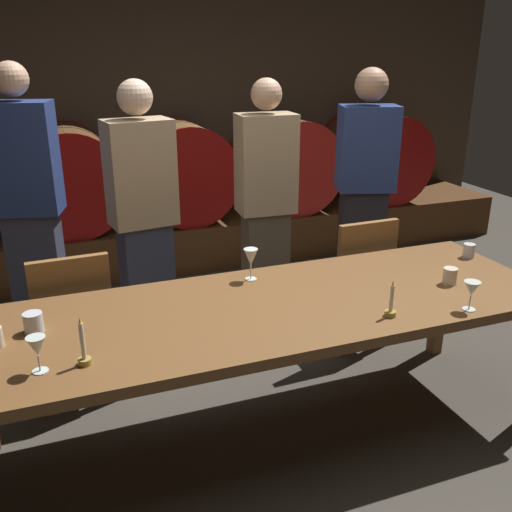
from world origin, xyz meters
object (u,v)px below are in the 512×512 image
(chair_left, at_px, (73,320))
(guest_far_right, at_px, (364,195))
(candle_left, at_px, (84,352))
(dining_table, at_px, (269,316))
(cup_far_right, at_px, (469,251))
(wine_glass_center, at_px, (251,258))
(guest_center_left, at_px, (144,222))
(wine_barrel_center, at_px, (181,170))
(guest_far_left, at_px, (30,216))
(wine_barrel_right, at_px, (284,163))
(candle_right, at_px, (391,307))
(wine_glass_left, at_px, (37,347))
(wine_barrel_far_right, at_px, (374,156))
(guest_center_right, at_px, (266,204))
(wine_glass_right, at_px, (472,289))
(chair_right, at_px, (356,276))
(cup_center_left, at_px, (33,323))
(wine_barrel_left, at_px, (69,179))
(cup_center_right, at_px, (450,276))

(chair_left, bearing_deg, guest_far_right, -171.28)
(chair_left, bearing_deg, candle_left, 88.06)
(guest_far_right, relative_size, candle_left, 8.77)
(dining_table, relative_size, cup_far_right, 34.89)
(cup_far_right, bearing_deg, wine_glass_center, 173.98)
(guest_center_left, xyz_separation_m, wine_glass_center, (0.41, -0.76, -0.02))
(wine_barrel_center, xyz_separation_m, guest_far_left, (-1.25, -1.40, 0.10))
(wine_barrel_right, relative_size, chair_left, 0.98)
(candle_right, xyz_separation_m, wine_glass_left, (-1.48, 0.07, 0.06))
(wine_barrel_far_right, distance_m, wine_glass_left, 4.35)
(guest_center_left, distance_m, candle_right, 1.62)
(wine_glass_center, bearing_deg, candle_left, -147.47)
(chair_left, xyz_separation_m, wine_glass_center, (0.89, -0.36, 0.36))
(guest_far_right, xyz_separation_m, wine_glass_center, (-1.11, -0.75, -0.05))
(chair_left, bearing_deg, guest_far_left, -77.65)
(wine_barrel_right, distance_m, guest_center_right, 1.62)
(chair_left, height_order, candle_right, candle_right)
(wine_barrel_center, bearing_deg, guest_far_right, -60.44)
(guest_far_left, bearing_deg, wine_glass_right, 153.30)
(guest_center_left, bearing_deg, chair_right, 153.88)
(guest_center_right, xyz_separation_m, candle_right, (-0.01, -1.55, -0.08))
(guest_far_left, distance_m, wine_glass_center, 1.42)
(dining_table, height_order, wine_glass_center, wine_glass_center)
(wine_barrel_right, bearing_deg, wine_glass_center, -117.03)
(guest_center_left, relative_size, cup_far_right, 21.24)
(chair_left, relative_size, guest_far_right, 0.50)
(wine_barrel_center, bearing_deg, guest_far_left, -131.70)
(guest_far_right, xyz_separation_m, cup_far_right, (0.17, -0.89, -0.13))
(guest_center_right, bearing_deg, guest_far_left, 1.82)
(candle_right, xyz_separation_m, cup_far_right, (0.84, 0.49, -0.01))
(wine_barrel_center, xyz_separation_m, candle_left, (-1.08, -2.92, -0.04))
(guest_far_right, height_order, cup_center_left, guest_far_right)
(wine_barrel_left, height_order, cup_far_right, wine_barrel_left)
(guest_far_left, relative_size, wine_glass_right, 12.84)
(wine_barrel_center, height_order, guest_far_right, guest_far_right)
(candle_left, xyz_separation_m, cup_far_right, (2.16, 0.43, -0.01))
(chair_right, xyz_separation_m, cup_center_left, (-1.91, -0.58, 0.29))
(dining_table, height_order, candle_left, candle_left)
(chair_left, distance_m, guest_center_left, 0.73)
(wine_barrel_left, xyz_separation_m, wine_barrel_center, (0.95, 0.00, 0.00))
(wine_barrel_left, distance_m, cup_center_right, 3.24)
(guest_center_left, relative_size, candle_left, 8.56)
(wine_glass_right, bearing_deg, candle_right, 169.29)
(wine_barrel_right, distance_m, chair_right, 2.06)
(dining_table, height_order, candle_right, candle_right)
(guest_center_right, bearing_deg, chair_right, 128.37)
(wine_glass_right, bearing_deg, wine_glass_left, 175.77)
(wine_barrel_far_right, height_order, guest_center_left, guest_center_left)
(wine_barrel_right, distance_m, dining_table, 2.95)
(wine_barrel_center, distance_m, chair_right, 2.13)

